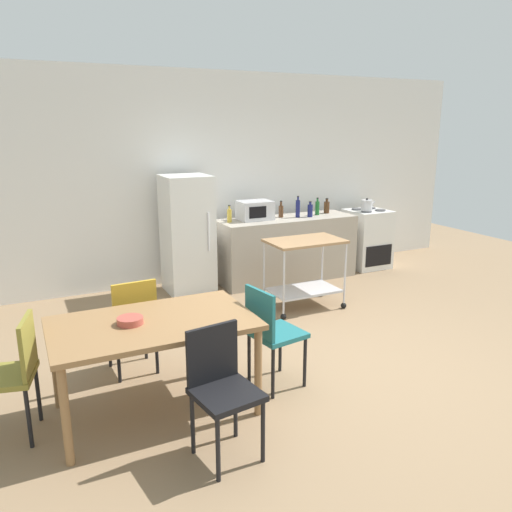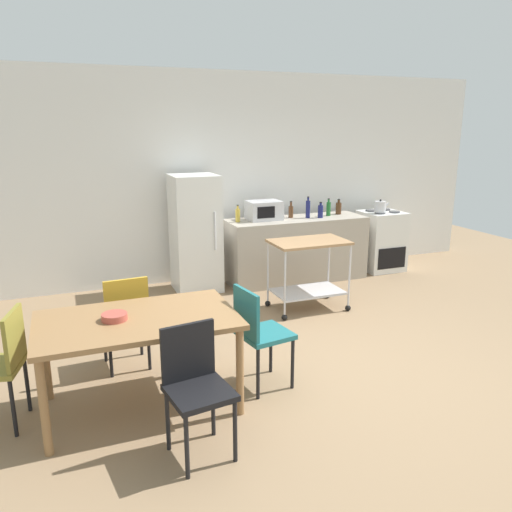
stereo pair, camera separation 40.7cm
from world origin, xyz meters
TOP-DOWN VIEW (x-y plane):
  - ground_plane at (0.00, 0.00)m, footprint 12.00×12.00m
  - back_wall at (0.00, 3.20)m, footprint 8.40×0.12m
  - kitchen_counter at (0.90, 2.60)m, footprint 2.00×0.64m
  - dining_table at (-1.72, -0.03)m, footprint 1.50×0.90m
  - chair_olive at (-2.70, 0.08)m, footprint 0.48×0.48m
  - chair_teal at (-0.75, -0.08)m, footprint 0.46×0.46m
  - chair_black at (-1.46, -0.74)m, footprint 0.45×0.45m
  - chair_mustard at (-1.74, 0.66)m, footprint 0.42×0.42m
  - stove_oven at (2.35, 2.62)m, footprint 0.60×0.61m
  - refrigerator at (-0.55, 2.70)m, footprint 0.60×0.63m
  - kitchen_cart at (0.51, 1.46)m, footprint 0.91×0.57m
  - bottle_wine at (0.03, 2.64)m, footprint 0.06×0.06m
  - microwave at (0.43, 2.68)m, footprint 0.46×0.35m
  - bottle_olive_oil at (0.84, 2.67)m, footprint 0.07×0.07m
  - bottle_sparkling_water at (1.06, 2.57)m, footprint 0.06×0.06m
  - bottle_soda at (1.23, 2.53)m, footprint 0.07×0.07m
  - bottle_soy_sauce at (1.42, 2.62)m, footprint 0.06×0.06m
  - bottle_vinegar at (1.62, 2.69)m, footprint 0.08×0.08m
  - fruit_bowl at (-1.89, -0.02)m, footprint 0.19×0.19m
  - kettle at (2.23, 2.52)m, footprint 0.24×0.17m

SIDE VIEW (x-z plane):
  - ground_plane at x=0.00m, z-range 0.00..0.00m
  - kitchen_counter at x=0.90m, z-range 0.00..0.90m
  - stove_oven at x=2.35m, z-range -0.01..0.91m
  - chair_olive at x=-2.70m, z-range 0.07..0.96m
  - chair_teal at x=-0.75m, z-range 0.07..0.96m
  - chair_black at x=-1.46m, z-range 0.07..0.96m
  - chair_mustard at x=-1.74m, z-range 0.07..0.96m
  - kitchen_cart at x=0.51m, z-range 0.15..1.00m
  - dining_table at x=-1.72m, z-range 0.30..1.05m
  - refrigerator at x=-0.55m, z-range 0.00..1.55m
  - fruit_bowl at x=-1.89m, z-range 0.75..0.80m
  - bottle_vinegar at x=1.62m, z-range 0.88..1.10m
  - bottle_olive_oil at x=0.84m, z-range 0.87..1.11m
  - bottle_soda at x=1.23m, z-range 0.88..1.11m
  - bottle_wine at x=0.03m, z-range 0.88..1.11m
  - kettle at x=2.23m, z-range 0.91..1.10m
  - bottle_soy_sauce at x=1.42m, z-range 0.88..1.13m
  - bottle_sparkling_water at x=1.06m, z-range 0.88..1.18m
  - microwave at x=0.43m, z-range 0.90..1.16m
  - back_wall at x=0.00m, z-range 0.00..2.90m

